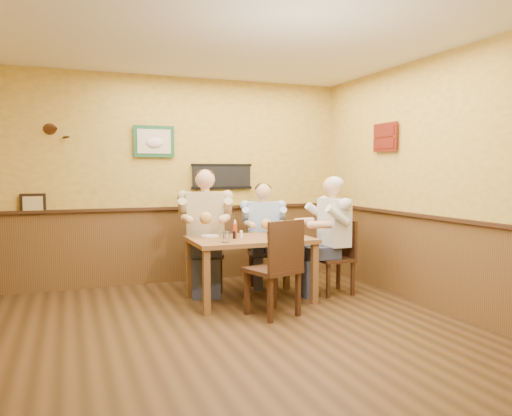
{
  "coord_description": "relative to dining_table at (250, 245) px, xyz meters",
  "views": [
    {
      "loc": [
        -1.3,
        -4.27,
        1.53
      ],
      "look_at": [
        0.74,
        1.11,
        1.1
      ],
      "focal_mm": 35.0,
      "sensor_mm": 36.0,
      "label": 1
    }
  ],
  "objects": [
    {
      "name": "diner_white_elder",
      "position": [
        1.09,
        -0.04,
        -0.0
      ],
      "size": [
        0.61,
        0.61,
        1.31
      ],
      "primitive_type": null,
      "rotation": [
        0.0,
        0.0,
        -1.56
      ],
      "color": "silver",
      "rests_on": "ground"
    },
    {
      "name": "pepper_shaker",
      "position": [
        -0.21,
        -0.02,
        0.14
      ],
      "size": [
        0.04,
        0.04,
        0.09
      ],
      "primitive_type": "cylinder",
      "rotation": [
        0.0,
        0.0,
        -0.04
      ],
      "color": "black",
      "rests_on": "dining_table"
    },
    {
      "name": "diner_tan_shirt",
      "position": [
        -0.36,
        0.68,
        0.04
      ],
      "size": [
        0.78,
        0.78,
        1.39
      ],
      "primitive_type": null,
      "rotation": [
        0.0,
        0.0,
        -0.25
      ],
      "color": "#CAB78B",
      "rests_on": "ground"
    },
    {
      "name": "water_glass_left",
      "position": [
        -0.39,
        -0.27,
        0.15
      ],
      "size": [
        0.09,
        0.09,
        0.12
      ],
      "primitive_type": "cylinder",
      "rotation": [
        0.0,
        0.0,
        0.18
      ],
      "color": "silver",
      "rests_on": "dining_table"
    },
    {
      "name": "cola_tumbler",
      "position": [
        0.34,
        -0.19,
        0.15
      ],
      "size": [
        0.09,
        0.09,
        0.11
      ],
      "primitive_type": "cylinder",
      "rotation": [
        0.0,
        0.0,
        -0.05
      ],
      "color": "black",
      "rests_on": "dining_table"
    },
    {
      "name": "chair_near_side",
      "position": [
        0.01,
        -0.64,
        -0.14
      ],
      "size": [
        0.6,
        0.6,
        1.03
      ],
      "primitive_type": null,
      "rotation": [
        0.0,
        0.0,
        3.46
      ],
      "color": "#3C2313",
      "rests_on": "ground"
    },
    {
      "name": "dining_table",
      "position": [
        0.0,
        0.0,
        0.0
      ],
      "size": [
        1.4,
        0.9,
        0.75
      ],
      "color": "brown",
      "rests_on": "ground"
    },
    {
      "name": "diner_blue_polo",
      "position": [
        0.46,
        0.77,
        -0.04
      ],
      "size": [
        0.7,
        0.7,
        1.23
      ],
      "primitive_type": null,
      "rotation": [
        0.0,
        0.0,
        -0.29
      ],
      "color": "#90AED9",
      "rests_on": "ground"
    },
    {
      "name": "water_glass_mid",
      "position": [
        0.15,
        -0.26,
        0.16
      ],
      "size": [
        0.1,
        0.1,
        0.13
      ],
      "primitive_type": "cylinder",
      "rotation": [
        0.0,
        0.0,
        -0.26
      ],
      "color": "white",
      "rests_on": "dining_table"
    },
    {
      "name": "chair_right_end",
      "position": [
        1.09,
        -0.04,
        -0.2
      ],
      "size": [
        0.43,
        0.43,
        0.92
      ],
      "primitive_type": null,
      "rotation": [
        0.0,
        0.0,
        -1.56
      ],
      "color": "#3C2313",
      "rests_on": "ground"
    },
    {
      "name": "room",
      "position": [
        -0.56,
        -0.99,
        1.03
      ],
      "size": [
        5.02,
        5.03,
        2.81
      ],
      "color": "#34220F",
      "rests_on": "ground"
    },
    {
      "name": "plate_far_left",
      "position": [
        -0.42,
        0.26,
        0.1
      ],
      "size": [
        0.29,
        0.29,
        0.01
      ],
      "primitive_type": "cylinder",
      "rotation": [
        0.0,
        0.0,
        0.43
      ],
      "color": "silver",
      "rests_on": "dining_table"
    },
    {
      "name": "chair_back_left",
      "position": [
        -0.36,
        0.68,
        -0.17
      ],
      "size": [
        0.55,
        0.55,
        0.97
      ],
      "primitive_type": null,
      "rotation": [
        0.0,
        0.0,
        -0.25
      ],
      "color": "#3C2313",
      "rests_on": "ground"
    },
    {
      "name": "plate_far_right",
      "position": [
        0.54,
        0.25,
        0.1
      ],
      "size": [
        0.3,
        0.3,
        0.01
      ],
      "primitive_type": "cylinder",
      "rotation": [
        0.0,
        0.0,
        -0.41
      ],
      "color": "silver",
      "rests_on": "dining_table"
    },
    {
      "name": "hot_sauce_bottle",
      "position": [
        -0.19,
        0.02,
        0.19
      ],
      "size": [
        0.05,
        0.05,
        0.19
      ],
      "primitive_type": "cylinder",
      "rotation": [
        0.0,
        0.0,
        -0.02
      ],
      "color": "red",
      "rests_on": "dining_table"
    },
    {
      "name": "salt_shaker",
      "position": [
        -0.11,
        0.01,
        0.14
      ],
      "size": [
        0.04,
        0.04,
        0.09
      ],
      "primitive_type": "cylinder",
      "rotation": [
        0.0,
        0.0,
        0.17
      ],
      "color": "white",
      "rests_on": "dining_table"
    },
    {
      "name": "chair_back_right",
      "position": [
        0.46,
        0.77,
        -0.23
      ],
      "size": [
        0.49,
        0.49,
        0.86
      ],
      "primitive_type": null,
      "rotation": [
        0.0,
        0.0,
        -0.29
      ],
      "color": "#3C2313",
      "rests_on": "ground"
    }
  ]
}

